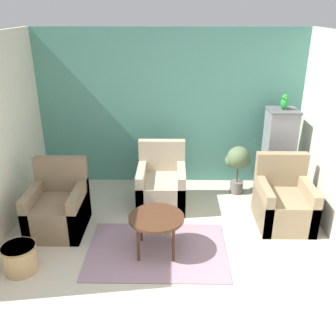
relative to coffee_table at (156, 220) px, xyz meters
name	(u,v)px	position (x,y,z in m)	size (l,w,h in m)	color
ground_plane	(166,308)	(0.13, -0.99, -0.46)	(20.00, 20.00, 0.00)	beige
wall_back_accent	(170,109)	(0.13, 2.16, 0.84)	(4.47, 0.06, 2.59)	#4C897A
area_rug	(157,250)	(0.00, 0.00, -0.45)	(1.76, 1.25, 0.01)	gray
coffee_table	(156,220)	(0.00, 0.00, 0.00)	(0.69, 0.69, 0.51)	#472819
armchair_left	(58,209)	(-1.38, 0.52, -0.15)	(0.73, 0.82, 0.95)	#7A664C
armchair_right	(283,203)	(1.77, 0.73, -0.15)	(0.73, 0.82, 0.95)	#8E7A5B
armchair_middle	(162,186)	(0.02, 1.25, -0.15)	(0.73, 0.82, 0.95)	tan
birdcage	(278,154)	(1.88, 1.67, 0.23)	(0.53, 0.53, 1.42)	#555559
parrot	(284,102)	(1.88, 1.67, 1.07)	(0.11, 0.20, 0.24)	#1E842D
potted_plant	(238,162)	(1.25, 1.66, 0.09)	(0.41, 0.37, 0.81)	#66605B
wicker_basket	(20,258)	(-1.58, -0.41, -0.28)	(0.40, 0.40, 0.34)	tan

